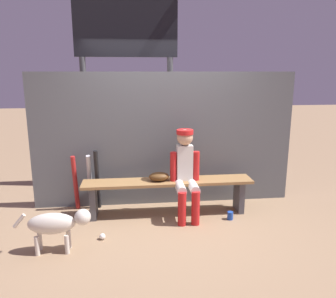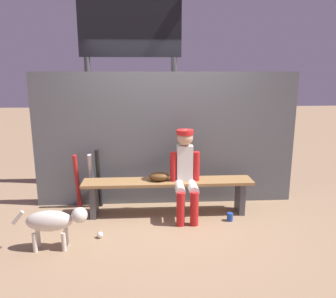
# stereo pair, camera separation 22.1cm
# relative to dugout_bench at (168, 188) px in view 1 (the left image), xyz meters

# --- Properties ---
(ground_plane) EXTENTS (30.00, 30.00, 0.00)m
(ground_plane) POSITION_rel_dugout_bench_xyz_m (0.00, 0.00, -0.38)
(ground_plane) COLOR #937556
(chainlink_fence) EXTENTS (3.88, 0.03, 1.98)m
(chainlink_fence) POSITION_rel_dugout_bench_xyz_m (0.00, 0.43, 0.61)
(chainlink_fence) COLOR #595E63
(chainlink_fence) RESTS_ON ground_plane
(dugout_bench) EXTENTS (2.37, 0.36, 0.50)m
(dugout_bench) POSITION_rel_dugout_bench_xyz_m (0.00, 0.00, 0.00)
(dugout_bench) COLOR olive
(dugout_bench) RESTS_ON ground_plane
(player_seated) EXTENTS (0.41, 0.55, 1.21)m
(player_seated) POSITION_rel_dugout_bench_xyz_m (0.23, -0.12, 0.29)
(player_seated) COLOR silver
(player_seated) RESTS_ON ground_plane
(baseball_glove) EXTENTS (0.28, 0.20, 0.12)m
(baseball_glove) POSITION_rel_dugout_bench_xyz_m (-0.13, 0.00, 0.18)
(baseball_glove) COLOR #593819
(baseball_glove) RESTS_ON dugout_bench
(bat_aluminum_black) EXTENTS (0.07, 0.19, 0.90)m
(bat_aluminum_black) POSITION_rel_dugout_bench_xyz_m (-1.00, 0.28, 0.07)
(bat_aluminum_black) COLOR black
(bat_aluminum_black) RESTS_ON ground_plane
(bat_aluminum_silver) EXTENTS (0.08, 0.27, 0.83)m
(bat_aluminum_silver) POSITION_rel_dugout_bench_xyz_m (-1.11, 0.34, 0.03)
(bat_aluminum_silver) COLOR #B7B7BC
(bat_aluminum_silver) RESTS_ON ground_plane
(bat_aluminum_red) EXTENTS (0.08, 0.18, 0.82)m
(bat_aluminum_red) POSITION_rel_dugout_bench_xyz_m (-1.31, 0.30, 0.03)
(bat_aluminum_red) COLOR #B22323
(bat_aluminum_red) RESTS_ON ground_plane
(baseball) EXTENTS (0.07, 0.07, 0.07)m
(baseball) POSITION_rel_dugout_bench_xyz_m (-0.87, -0.66, -0.35)
(baseball) COLOR white
(baseball) RESTS_ON ground_plane
(cup_on_ground) EXTENTS (0.08, 0.08, 0.11)m
(cup_on_ground) POSITION_rel_dugout_bench_xyz_m (0.83, -0.29, -0.33)
(cup_on_ground) COLOR #1E47AD
(cup_on_ground) RESTS_ON ground_plane
(cup_on_bench) EXTENTS (0.08, 0.08, 0.11)m
(cup_on_bench) POSITION_rel_dugout_bench_xyz_m (0.27, 0.01, 0.17)
(cup_on_bench) COLOR silver
(cup_on_bench) RESTS_ON dugout_bench
(scoreboard) EXTENTS (1.95, 0.27, 3.43)m
(scoreboard) POSITION_rel_dugout_bench_xyz_m (-0.48, 1.32, 1.97)
(scoreboard) COLOR #3F3F42
(scoreboard) RESTS_ON ground_plane
(dog) EXTENTS (0.84, 0.20, 0.49)m
(dog) POSITION_rel_dugout_bench_xyz_m (-1.34, -0.88, -0.05)
(dog) COLOR beige
(dog) RESTS_ON ground_plane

